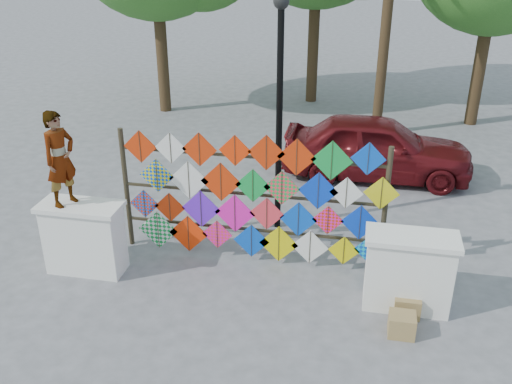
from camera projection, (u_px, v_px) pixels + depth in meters
ground at (241, 280)px, 9.72m from camera, size 80.00×80.00×0.00m
parapet_left at (84, 237)px, 9.74m from camera, size 1.40×0.65×1.28m
parapet_right at (408, 271)px, 8.80m from camera, size 1.40×0.65×1.28m
kite_rack at (254, 199)px, 9.84m from camera, size 4.92×0.24×2.39m
vendor_woman at (60, 159)px, 9.16m from camera, size 0.57×0.68×1.60m
sedan at (377, 147)px, 13.37m from camera, size 4.41×1.81×1.50m
lamppost at (280, 96)px, 10.29m from camera, size 0.28×0.28×4.46m
cardboard_box_near at (402, 325)px, 8.38m from camera, size 0.39×0.34×0.34m
cardboard_box_far at (407, 305)px, 8.82m from camera, size 0.40×0.37×0.33m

